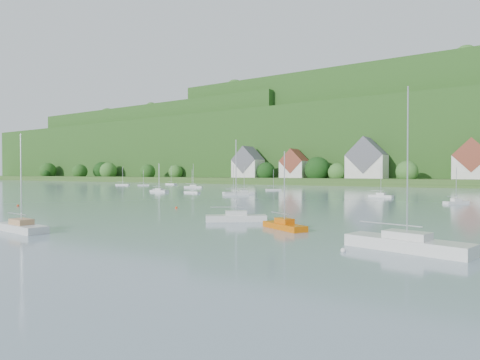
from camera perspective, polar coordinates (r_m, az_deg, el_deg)
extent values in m
cube|color=#2A4B1C|center=(199.59, 16.70, -0.16)|extent=(600.00, 60.00, 3.00)
cube|color=#1B4114|center=(272.78, 21.12, 4.00)|extent=(620.00, 160.00, 40.00)
cube|color=#1B4114|center=(325.49, -6.38, 4.27)|extent=(200.00, 120.00, 52.00)
cube|color=#1B4114|center=(266.56, 23.03, 5.79)|extent=(240.00, 130.00, 60.00)
sphere|color=#2D6525|center=(281.71, -17.77, 1.21)|extent=(11.19, 11.19, 11.19)
sphere|color=#2D6525|center=(245.61, -8.91, 1.08)|extent=(8.61, 8.61, 8.61)
sphere|color=#194916|center=(245.71, -12.66, 1.10)|extent=(9.03, 9.03, 9.03)
sphere|color=#2D6525|center=(186.29, 13.31, 1.06)|extent=(8.19, 8.19, 8.19)
sphere|color=#2D6525|center=(207.73, 1.69, 0.92)|extent=(6.49, 6.49, 6.49)
sphere|color=#194916|center=(336.59, -25.07, 1.16)|extent=(11.94, 11.94, 11.94)
sphere|color=#2D6525|center=(183.96, 30.16, 1.35)|extent=(12.16, 12.16, 12.16)
sphere|color=#2D6525|center=(174.66, 22.12, 1.08)|extent=(8.73, 8.73, 8.73)
sphere|color=black|center=(203.48, 3.61, 1.18)|extent=(9.32, 9.32, 9.32)
sphere|color=black|center=(292.09, -17.83, 1.09)|extent=(9.50, 9.50, 9.50)
sphere|color=black|center=(294.41, -18.57, 1.24)|extent=(11.91, 11.91, 11.91)
sphere|color=#194916|center=(293.01, -21.32, 1.10)|extent=(9.91, 9.91, 9.91)
sphere|color=black|center=(332.91, -25.24, 0.84)|extent=(6.16, 6.16, 6.16)
sphere|color=black|center=(192.25, 10.69, 1.43)|extent=(11.92, 11.92, 11.92)
sphere|color=#2D6525|center=(285.26, -5.67, 10.37)|extent=(10.52, 10.52, 10.52)
sphere|color=#2D6525|center=(363.06, -17.87, 8.39)|extent=(13.75, 13.75, 13.75)
sphere|color=#194916|center=(294.34, 4.12, 10.07)|extent=(10.29, 10.29, 10.29)
sphere|color=black|center=(353.52, -11.73, 8.52)|extent=(10.31, 10.31, 10.31)
sphere|color=black|center=(325.58, -12.89, 9.10)|extent=(8.14, 8.14, 8.14)
sphere|color=#2D6525|center=(348.00, -9.67, 8.56)|extent=(7.15, 7.15, 7.15)
sphere|color=black|center=(392.53, -17.33, 7.78)|extent=(11.66, 11.66, 11.66)
sphere|color=black|center=(276.56, 5.91, 10.54)|extent=(7.18, 7.18, 7.18)
sphere|color=#2D6525|center=(305.38, -12.19, 9.67)|extent=(8.89, 8.89, 8.89)
sphere|color=#194916|center=(364.98, -20.42, 8.17)|extent=(7.77, 7.77, 7.77)
sphere|color=black|center=(352.73, -12.54, 8.53)|extent=(9.97, 9.97, 9.97)
sphere|color=#194916|center=(253.23, 29.25, 13.39)|extent=(12.83, 12.83, 12.83)
sphere|color=#2D6525|center=(258.31, 10.70, 13.06)|extent=(8.18, 8.18, 8.18)
sphere|color=#194916|center=(282.11, 21.60, 12.14)|extent=(12.73, 12.73, 12.73)
sphere|color=#2D6525|center=(230.14, 28.81, 14.63)|extent=(11.95, 11.95, 11.95)
sphere|color=#2D6525|center=(290.14, 11.79, 11.68)|extent=(7.07, 7.07, 7.07)
sphere|color=black|center=(248.23, 18.84, 13.52)|extent=(8.21, 8.21, 8.21)
sphere|color=#2D6525|center=(275.86, 16.07, 12.41)|extent=(12.24, 12.24, 12.24)
sphere|color=#2D6525|center=(278.63, -0.71, 12.39)|extent=(13.65, 13.65, 13.65)
sphere|color=#194916|center=(273.66, 12.27, 8.69)|extent=(12.01, 12.01, 12.01)
sphere|color=black|center=(273.02, 20.26, 8.80)|extent=(15.72, 15.72, 15.72)
sphere|color=#194916|center=(265.91, 23.16, 8.80)|extent=(10.54, 10.54, 10.54)
sphere|color=#194916|center=(384.06, -7.75, 6.38)|extent=(8.18, 8.18, 8.18)
sphere|color=black|center=(366.05, -6.60, 6.66)|extent=(8.74, 8.74, 8.74)
sphere|color=black|center=(360.91, -10.70, 6.92)|extent=(15.38, 15.38, 15.38)
cube|color=beige|center=(210.12, 1.12, 1.58)|extent=(14.00, 10.00, 9.00)
cube|color=#585860|center=(210.22, 1.12, 2.80)|extent=(14.00, 10.40, 14.00)
cube|color=beige|center=(199.91, 7.53, 1.45)|extent=(12.00, 9.00, 8.00)
cube|color=brown|center=(199.98, 7.53, 2.60)|extent=(12.00, 9.36, 12.00)
cube|color=beige|center=(186.66, 17.16, 1.76)|extent=(16.00, 11.00, 10.00)
cube|color=#585860|center=(186.80, 17.16, 3.29)|extent=(16.00, 11.44, 16.00)
cube|color=beige|center=(177.99, 29.47, 1.55)|extent=(13.00, 10.00, 9.00)
cube|color=brown|center=(178.10, 29.49, 3.00)|extent=(13.00, 10.40, 13.00)
cube|color=silver|center=(42.91, -28.03, -5.88)|extent=(6.79, 2.46, 0.66)
cube|color=tan|center=(42.84, -28.03, -5.11)|extent=(2.44, 1.51, 0.50)
cylinder|color=silver|center=(42.61, -28.08, 0.12)|extent=(0.10, 0.10, 8.30)
cylinder|color=silver|center=(43.69, -28.57, -4.14)|extent=(3.65, 0.42, 0.08)
cube|color=silver|center=(45.99, -0.55, -5.30)|extent=(6.49, 5.58, 0.67)
cube|color=silver|center=(45.93, -0.55, -4.58)|extent=(2.67, 2.48, 0.50)
cylinder|color=silver|center=(45.72, -0.56, 0.37)|extent=(0.10, 0.10, 8.41)
cylinder|color=silver|center=(45.81, -1.82, -3.77)|extent=(2.99, 2.31, 0.08)
cube|color=silver|center=(30.96, 22.13, -8.30)|extent=(8.71, 4.18, 0.84)
cube|color=silver|center=(30.86, 22.14, -7.08)|extent=(3.23, 2.26, 0.50)
cylinder|color=silver|center=(30.56, 22.20, 2.24)|extent=(0.10, 0.10, 10.50)
cylinder|color=silver|center=(31.30, 20.03, -5.75)|extent=(4.52, 1.12, 0.08)
cube|color=#C45A05|center=(39.73, 6.17, -6.39)|extent=(5.55, 4.08, 0.55)
cube|color=#C45A05|center=(39.67, 6.17, -5.64)|extent=(2.21, 1.90, 0.50)
cylinder|color=silver|center=(39.43, 6.18, -1.02)|extent=(0.10, 0.10, 6.89)
cylinder|color=silver|center=(40.29, 5.52, -4.61)|extent=(2.67, 1.58, 0.08)
sphere|color=#DF421A|center=(62.97, -8.81, -3.92)|extent=(0.39, 0.39, 0.39)
sphere|color=#DF421A|center=(75.12, -28.41, -3.23)|extent=(0.40, 0.40, 0.40)
sphere|color=silver|center=(29.20, 14.11, -9.66)|extent=(0.37, 0.37, 0.37)
cube|color=silver|center=(98.03, -0.60, -1.98)|extent=(5.35, 5.39, 0.59)
cylinder|color=silver|center=(97.90, -0.60, 0.37)|extent=(0.10, 0.10, 7.42)
cylinder|color=silver|center=(97.79, -1.11, -1.28)|extent=(2.35, 2.38, 0.08)
cube|color=silver|center=(148.17, -6.48, -0.96)|extent=(6.64, 4.23, 0.65)
cube|color=silver|center=(148.15, -6.48, -0.74)|extent=(2.57, 2.06, 0.50)
cylinder|color=silver|center=(148.08, -6.49, 0.72)|extent=(0.10, 0.10, 8.06)
cylinder|color=silver|center=(148.40, -6.84, -0.49)|extent=(3.29, 1.49, 0.08)
cube|color=silver|center=(178.01, -13.25, -0.68)|extent=(4.35, 4.21, 0.47)
cylinder|color=silver|center=(177.95, -13.25, 0.34)|extent=(0.10, 0.10, 5.92)
cylinder|color=silver|center=(178.02, -13.48, -0.32)|extent=(1.95, 1.85, 0.08)
cube|color=silver|center=(80.60, 27.76, -2.78)|extent=(3.92, 4.50, 0.47)
cube|color=silver|center=(80.57, 27.77, -2.44)|extent=(1.73, 1.86, 0.50)
cylinder|color=silver|center=(80.46, 27.78, -0.53)|extent=(0.10, 0.10, 5.86)
cylinder|color=silver|center=(80.02, 27.43, -1.99)|extent=(1.65, 2.08, 0.08)
cube|color=silver|center=(109.98, -6.65, -1.69)|extent=(4.66, 1.35, 0.46)
cylinder|color=silver|center=(109.88, -6.66, -0.06)|extent=(0.10, 0.10, 5.81)
cylinder|color=silver|center=(110.38, -6.93, -1.09)|extent=(2.56, 0.11, 0.08)
cube|color=silver|center=(105.14, -0.92, -1.78)|extent=(3.84, 5.71, 0.56)
cylinder|color=silver|center=(105.03, -0.92, 0.27)|extent=(0.10, 0.10, 6.98)
cylinder|color=silver|center=(104.67, -1.32, -1.15)|extent=(1.41, 2.80, 0.08)
cube|color=silver|center=(103.25, 0.58, -1.85)|extent=(4.64, 4.64, 0.51)
cube|color=silver|center=(103.23, 0.58, -1.57)|extent=(1.98, 1.98, 0.50)
cylinder|color=silver|center=(103.14, 0.58, 0.07)|extent=(0.10, 0.10, 6.41)
cylinder|color=silver|center=(103.04, 0.16, -1.21)|extent=(2.05, 2.05, 0.08)
cube|color=silver|center=(182.43, -15.95, -0.64)|extent=(6.10, 3.86, 0.59)
cylinder|color=silver|center=(182.36, -15.96, 0.62)|extent=(0.10, 0.10, 7.40)
cylinder|color=silver|center=(182.78, -16.20, -0.26)|extent=(3.03, 1.36, 0.08)
cube|color=silver|center=(123.67, -11.18, -1.37)|extent=(6.26, 4.16, 0.61)
cylinder|color=silver|center=(123.57, -11.19, 0.54)|extent=(0.10, 0.10, 7.64)
cylinder|color=silver|center=(124.49, -11.33, -0.80)|extent=(3.08, 1.51, 0.08)
cube|color=silver|center=(116.81, -11.14, -1.52)|extent=(5.88, 1.74, 0.59)
cube|color=silver|center=(116.79, -11.14, -1.25)|extent=(2.07, 1.18, 0.50)
cylinder|color=silver|center=(116.71, -11.14, 0.42)|extent=(0.10, 0.10, 7.32)
cylinder|color=silver|center=(117.39, -11.44, -0.92)|extent=(3.22, 0.13, 0.08)
cube|color=silver|center=(95.39, 18.93, -2.13)|extent=(5.33, 2.13, 0.52)
cube|color=silver|center=(95.36, 18.94, -1.83)|extent=(1.93, 1.25, 0.50)
cylinder|color=silver|center=(95.27, 18.95, -0.03)|extent=(0.10, 0.10, 6.48)
cylinder|color=silver|center=(95.62, 18.50, -1.43)|extent=(2.84, 0.46, 0.08)
cube|color=silver|center=(188.38, -9.52, -0.56)|extent=(6.54, 2.89, 0.63)
cylinder|color=silver|center=(188.32, -9.52, 0.74)|extent=(0.10, 0.10, 7.90)
cylinder|color=silver|center=(189.11, -9.69, -0.18)|extent=(3.43, 0.71, 0.08)
cube|color=silver|center=(126.23, 4.65, -1.34)|extent=(4.27, 4.28, 0.47)
cylinder|color=silver|center=(126.14, 4.66, 0.11)|extent=(0.10, 0.10, 5.90)
cylinder|color=silver|center=(125.98, 4.35, -0.83)|extent=(1.89, 1.90, 0.08)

